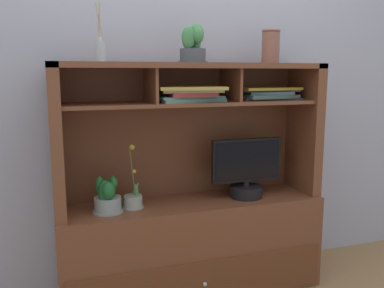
# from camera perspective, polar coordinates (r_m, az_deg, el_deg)

# --- Properties ---
(back_wall) EXTENTS (6.00, 0.02, 2.80)m
(back_wall) POSITION_cam_1_polar(r_m,az_deg,el_deg) (2.55, -1.73, 12.01)
(back_wall) COLOR #A9AEBA
(back_wall) RESTS_ON ground
(media_console) EXTENTS (1.54, 0.44, 1.36)m
(media_console) POSITION_cam_1_polar(r_m,az_deg,el_deg) (2.49, -0.05, -10.84)
(media_console) COLOR brown
(media_console) RESTS_ON ground
(tv_monitor) EXTENTS (0.44, 0.19, 0.36)m
(tv_monitor) POSITION_cam_1_polar(r_m,az_deg,el_deg) (2.49, 7.55, -4.00)
(tv_monitor) COLOR black
(tv_monitor) RESTS_ON media_console
(potted_orchid) EXTENTS (0.12, 0.12, 0.36)m
(potted_orchid) POSITION_cam_1_polar(r_m,az_deg,el_deg) (2.32, -8.15, -7.60)
(potted_orchid) COLOR #959F8C
(potted_orchid) RESTS_ON media_console
(potted_fern) EXTENTS (0.17, 0.17, 0.19)m
(potted_fern) POSITION_cam_1_polar(r_m,az_deg,el_deg) (2.27, -11.63, -7.26)
(potted_fern) COLOR gray
(potted_fern) RESTS_ON media_console
(magazine_stack_left) EXTENTS (0.39, 0.25, 0.07)m
(magazine_stack_left) POSITION_cam_1_polar(r_m,az_deg,el_deg) (2.54, 10.38, 6.90)
(magazine_stack_left) COLOR #335374
(magazine_stack_left) RESTS_ON media_console
(magazine_stack_centre) EXTENTS (0.40, 0.28, 0.09)m
(magazine_stack_centre) POSITION_cam_1_polar(r_m,az_deg,el_deg) (2.27, -0.20, 6.97)
(magazine_stack_centre) COLOR slate
(magazine_stack_centre) RESTS_ON media_console
(diffuser_bottle) EXTENTS (0.06, 0.06, 0.30)m
(diffuser_bottle) POSITION_cam_1_polar(r_m,az_deg,el_deg) (2.22, -12.63, 12.51)
(diffuser_bottle) COLOR #ABB9BA
(diffuser_bottle) RESTS_ON media_console
(potted_succulent) EXTENTS (0.16, 0.16, 0.21)m
(potted_succulent) POSITION_cam_1_polar(r_m,az_deg,el_deg) (2.32, 0.15, 13.35)
(potted_succulent) COLOR #454D50
(potted_succulent) RESTS_ON media_console
(ceramic_vase) EXTENTS (0.11, 0.11, 0.20)m
(ceramic_vase) POSITION_cam_1_polar(r_m,az_deg,el_deg) (2.55, 10.84, 13.12)
(ceramic_vase) COLOR brown
(ceramic_vase) RESTS_ON media_console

